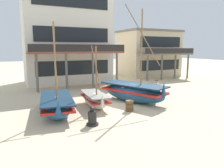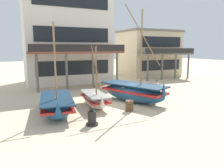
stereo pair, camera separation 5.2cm
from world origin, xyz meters
name	(u,v)px [view 1 (the left image)]	position (x,y,z in m)	size (l,w,h in m)	color
ground_plane	(118,105)	(0.00, 0.00, 0.00)	(120.00, 120.00, 0.00)	beige
fishing_boat_near_left	(57,104)	(-4.46, -0.19, 0.61)	(2.59, 5.12, 5.61)	#23517A
fishing_boat_centre_large	(134,92)	(1.50, 0.30, 0.78)	(3.72, 5.64, 7.37)	#23517A
fishing_boat_far_right	(95,99)	(-1.70, 0.29, 0.55)	(1.60, 3.67, 4.29)	silver
fisherman_by_hull	(156,91)	(3.18, -0.35, 0.83)	(0.26, 0.37, 1.68)	#33333D
capstan_winch	(92,118)	(-3.16, -3.12, 0.40)	(0.67, 0.67, 1.00)	black
wooden_barrel	(129,106)	(-0.01, -1.69, 0.35)	(0.56, 0.56, 0.70)	brown
harbor_building_main	(67,36)	(-0.55, 12.26, 5.51)	(10.11, 8.29, 11.03)	silver
harbor_building_annex	(148,53)	(12.18, 13.67, 3.36)	(8.29, 8.32, 6.70)	beige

